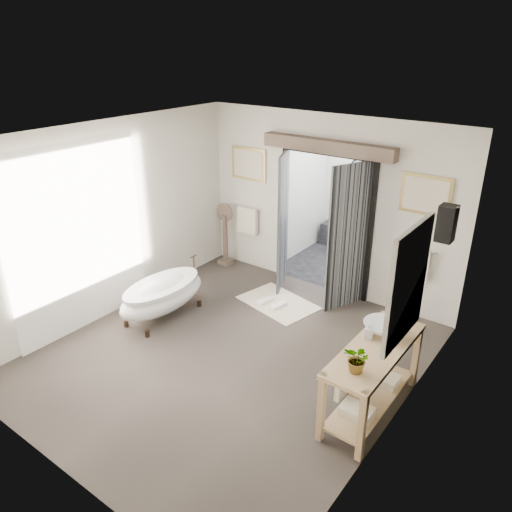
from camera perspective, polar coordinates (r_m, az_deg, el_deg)
name	(u,v)px	position (r m, az deg, el deg)	size (l,w,h in m)	color
ground_plane	(230,355)	(6.88, -3.04, -11.22)	(5.00, 5.00, 0.00)	#494038
room_shell	(217,228)	(5.94, -4.48, 3.17)	(4.52, 5.02, 2.91)	silver
shower_room	(364,214)	(9.55, 12.26, 4.73)	(2.22, 2.01, 2.51)	black
back_wall_dressing	(321,202)	(7.92, 7.46, 6.12)	(3.82, 0.77, 2.52)	black
clawfoot_tub	(162,295)	(7.68, -10.65, -4.36)	(0.69, 1.55, 0.76)	#3E2A1D
vanity	(370,374)	(5.84, 12.95, -12.96)	(0.57, 1.60, 0.85)	tan
pedestal_mirror	(225,238)	(9.25, -3.53, 2.04)	(0.35, 0.23, 1.20)	brown
rug	(278,303)	(8.08, 2.54, -5.37)	(1.20, 0.80, 0.01)	beige
slippers	(271,303)	(7.99, 1.77, -5.42)	(0.42, 0.30, 0.05)	white
basin	(383,329)	(5.85, 14.30, -8.04)	(0.45, 0.45, 0.15)	white
plant	(358,360)	(5.16, 11.59, -11.52)	(0.27, 0.24, 0.30)	gray
soap_bottle_a	(369,331)	(5.75, 12.77, -8.31)	(0.09, 0.09, 0.19)	gray
soap_bottle_b	(391,315)	(6.13, 15.21, -6.49)	(0.14, 0.14, 0.17)	gray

